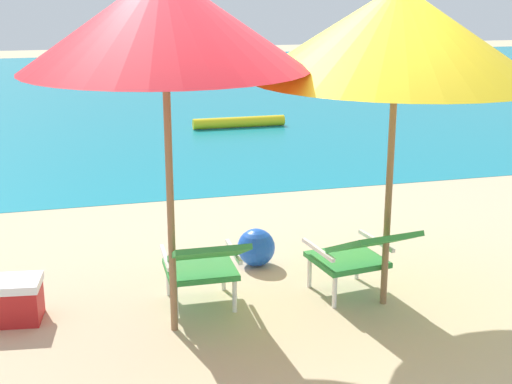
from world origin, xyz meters
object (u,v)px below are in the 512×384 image
at_px(swim_buoy, 239,122).
at_px(lounge_chair_left, 204,262).
at_px(cooler_box, 9,300).
at_px(beach_umbrella_left, 164,20).
at_px(lounge_chair_right, 359,252).
at_px(beach_umbrella_right, 397,33).
at_px(beach_ball, 256,247).

relative_size(swim_buoy, lounge_chair_left, 1.81).
distance_m(lounge_chair_left, cooler_box, 1.43).
relative_size(beach_umbrella_left, cooler_box, 4.86).
relative_size(lounge_chair_right, beach_umbrella_left, 0.38).
bearing_deg(lounge_chair_left, swim_buoy, 74.42).
bearing_deg(swim_buoy, beach_umbrella_right, -94.71).
bearing_deg(swim_buoy, lounge_chair_left, -105.58).
xyz_separation_m(swim_buoy, beach_ball, (-1.33, -6.16, 0.07)).
height_order(swim_buoy, cooler_box, cooler_box).
relative_size(lounge_chair_left, lounge_chair_right, 0.94).
xyz_separation_m(beach_umbrella_right, beach_ball, (-0.74, 1.00, -1.87)).
bearing_deg(beach_umbrella_left, beach_ball, 49.70).
bearing_deg(beach_ball, lounge_chair_left, -126.81).
xyz_separation_m(lounge_chair_left, cooler_box, (-1.39, 0.23, -0.24)).
xyz_separation_m(beach_ball, cooler_box, (-2.01, -0.59, -0.00)).
relative_size(swim_buoy, lounge_chair_right, 1.71).
xyz_separation_m(lounge_chair_right, beach_umbrella_left, (-1.44, -0.11, 1.73)).
xyz_separation_m(beach_umbrella_left, beach_umbrella_right, (1.62, 0.03, -0.11)).
distance_m(swim_buoy, beach_umbrella_right, 7.45).
height_order(lounge_chair_right, cooler_box, lounge_chair_right).
bearing_deg(beach_umbrella_right, beach_ball, 126.55).
height_order(lounge_chair_right, beach_ball, lounge_chair_right).
relative_size(lounge_chair_left, cooler_box, 1.74).
height_order(swim_buoy, beach_umbrella_left, beach_umbrella_left).
bearing_deg(lounge_chair_left, beach_umbrella_left, -141.09).
relative_size(swim_buoy, beach_umbrella_right, 0.67).
relative_size(swim_buoy, beach_ball, 4.87).
bearing_deg(lounge_chair_left, lounge_chair_right, -4.68).
distance_m(beach_ball, cooler_box, 2.09).
height_order(beach_umbrella_left, beach_umbrella_right, beach_umbrella_left).
bearing_deg(beach_ball, cooler_box, -163.72).
relative_size(beach_umbrella_right, beach_ball, 7.26).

